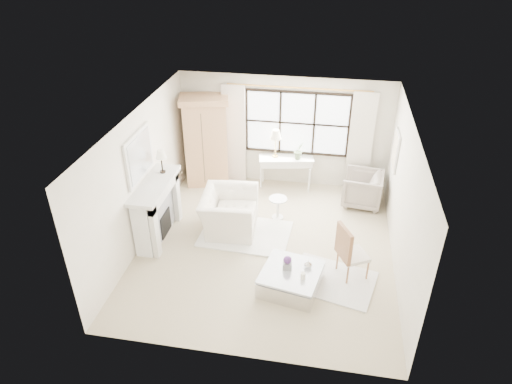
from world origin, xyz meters
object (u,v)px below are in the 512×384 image
armoire (206,141)px  club_armchair (229,212)px  coffee_table (291,279)px  console_table (286,172)px

armoire → club_armchair: armoire is taller
club_armchair → coffee_table: bearing=-140.9°
armoire → coffee_table: bearing=-68.5°
console_table → club_armchair: bearing=-126.8°
armoire → coffee_table: (2.46, -3.49, -0.96)m
coffee_table → console_table: bearing=109.3°
club_armchair → coffee_table: (1.49, -1.61, -0.23)m
console_table → coffee_table: bearing=-92.4°
console_table → coffee_table: 3.64m
club_armchair → console_table: bearing=-29.8°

